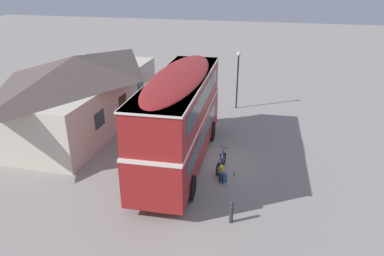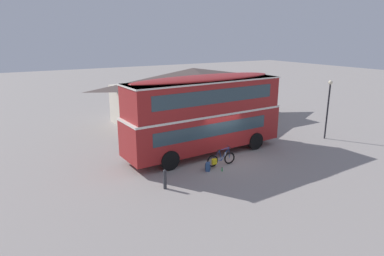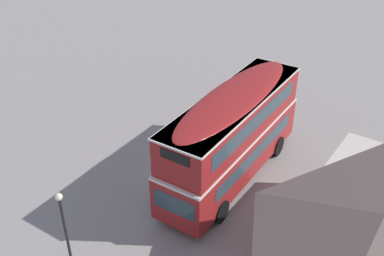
{
  "view_description": "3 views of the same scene",
  "coord_description": "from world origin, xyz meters",
  "px_view_note": "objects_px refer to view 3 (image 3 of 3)",
  "views": [
    {
      "loc": [
        -16.59,
        -3.1,
        9.12
      ],
      "look_at": [
        -1.15,
        0.66,
        2.31
      ],
      "focal_mm": 33.99,
      "sensor_mm": 36.0,
      "label": 1
    },
    {
      "loc": [
        -11.07,
        -14.97,
        7.02
      ],
      "look_at": [
        -1.88,
        0.58,
        2.01
      ],
      "focal_mm": 31.27,
      "sensor_mm": 36.0,
      "label": 2
    },
    {
      "loc": [
        15.54,
        10.42,
        14.17
      ],
      "look_at": [
        -0.06,
        -0.67,
        2.37
      ],
      "focal_mm": 41.8,
      "sensor_mm": 36.0,
      "label": 3
    }
  ],
  "objects_px": {
    "water_bottle_green_metal": "(193,149)",
    "street_lamp": "(65,226)",
    "touring_bicycle": "(199,153)",
    "kerb_bollard": "(222,115)",
    "backpack_on_ground": "(206,145)",
    "double_decker_bus": "(233,133)"
  },
  "relations": [
    {
      "from": "double_decker_bus",
      "to": "backpack_on_ground",
      "type": "distance_m",
      "value": 3.69
    },
    {
      "from": "backpack_on_ground",
      "to": "street_lamp",
      "type": "height_order",
      "value": "street_lamp"
    },
    {
      "from": "water_bottle_green_metal",
      "to": "kerb_bollard",
      "type": "bearing_deg",
      "value": -174.49
    },
    {
      "from": "street_lamp",
      "to": "kerb_bollard",
      "type": "relative_size",
      "value": 4.23
    },
    {
      "from": "backpack_on_ground",
      "to": "water_bottle_green_metal",
      "type": "xyz_separation_m",
      "value": [
        0.61,
        -0.46,
        -0.15
      ]
    },
    {
      "from": "street_lamp",
      "to": "water_bottle_green_metal",
      "type": "bearing_deg",
      "value": -173.21
    },
    {
      "from": "double_decker_bus",
      "to": "backpack_on_ground",
      "type": "height_order",
      "value": "double_decker_bus"
    },
    {
      "from": "water_bottle_green_metal",
      "to": "street_lamp",
      "type": "relative_size",
      "value": 0.05
    },
    {
      "from": "backpack_on_ground",
      "to": "water_bottle_green_metal",
      "type": "bearing_deg",
      "value": -36.71
    },
    {
      "from": "touring_bicycle",
      "to": "street_lamp",
      "type": "height_order",
      "value": "street_lamp"
    },
    {
      "from": "double_decker_bus",
      "to": "backpack_on_ground",
      "type": "xyz_separation_m",
      "value": [
        -1.36,
        -2.46,
        -2.39
      ]
    },
    {
      "from": "touring_bicycle",
      "to": "street_lamp",
      "type": "xyz_separation_m",
      "value": [
        9.31,
        0.44,
        2.2
      ]
    },
    {
      "from": "street_lamp",
      "to": "kerb_bollard",
      "type": "bearing_deg",
      "value": -173.55
    },
    {
      "from": "double_decker_bus",
      "to": "kerb_bollard",
      "type": "xyz_separation_m",
      "value": [
        -4.31,
        -3.26,
        -2.14
      ]
    },
    {
      "from": "water_bottle_green_metal",
      "to": "street_lamp",
      "type": "height_order",
      "value": "street_lamp"
    },
    {
      "from": "touring_bicycle",
      "to": "kerb_bollard",
      "type": "bearing_deg",
      "value": -164.92
    },
    {
      "from": "street_lamp",
      "to": "backpack_on_ground",
      "type": "bearing_deg",
      "value": -176.13
    },
    {
      "from": "water_bottle_green_metal",
      "to": "kerb_bollard",
      "type": "distance_m",
      "value": 3.6
    },
    {
      "from": "double_decker_bus",
      "to": "water_bottle_green_metal",
      "type": "relative_size",
      "value": 47.36
    },
    {
      "from": "touring_bicycle",
      "to": "water_bottle_green_metal",
      "type": "bearing_deg",
      "value": -118.3
    },
    {
      "from": "backpack_on_ground",
      "to": "kerb_bollard",
      "type": "xyz_separation_m",
      "value": [
        -2.95,
        -0.8,
        0.24
      ]
    },
    {
      "from": "touring_bicycle",
      "to": "double_decker_bus",
      "type": "bearing_deg",
      "value": 80.75
    }
  ]
}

